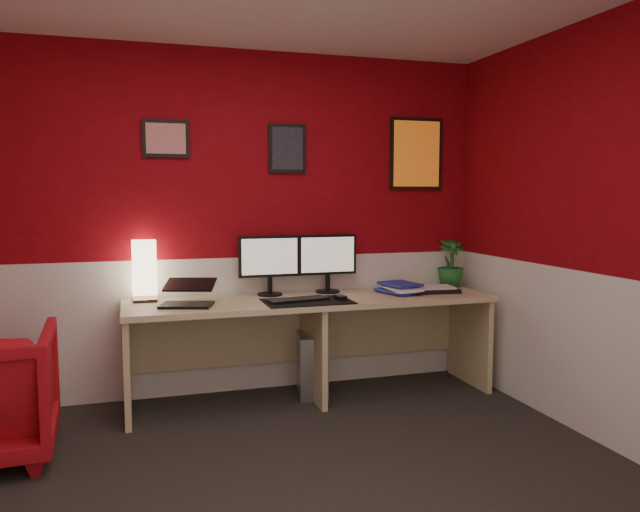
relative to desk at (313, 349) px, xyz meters
The scene contains 23 objects.
ground 1.57m from the desk, 113.36° to the right, with size 4.00×3.50×0.01m, color black.
wall_back 1.13m from the desk, 150.38° to the left, with size 4.00×0.01×2.50m, color maroon.
wall_front 3.33m from the desk, 100.89° to the right, with size 4.00×0.01×2.50m, color maroon.
wall_right 2.17m from the desk, 45.24° to the right, with size 0.01×3.50×2.50m, color maroon.
wainscot_back 0.71m from the desk, 150.74° to the left, with size 4.00×0.01×1.00m, color silver.
wainscot_right 1.98m from the desk, 45.35° to the right, with size 0.01×3.50×1.00m, color silver.
desk is the anchor object (origin of this frame).
shoji_lamp 1.29m from the desk, 168.85° to the left, with size 0.16×0.16×0.40m, color #FFE5B2.
laptop 1.01m from the desk, behind, with size 0.33×0.23×0.22m, color black.
monitor_left 0.74m from the desk, 141.80° to the left, with size 0.45×0.06×0.58m, color black.
monitor_right 0.71m from the desk, 49.71° to the left, with size 0.45×0.06×0.58m, color black.
desk_mat 0.40m from the desk, 119.23° to the right, with size 0.60×0.38×0.01m, color black.
keyboard 0.42m from the desk, 141.01° to the right, with size 0.42×0.14×0.02m, color black.
mouse 0.44m from the desk, 43.06° to the right, with size 0.06×0.10×0.03m, color black.
book_bottom 0.68m from the desk, ahead, with size 0.24×0.32×0.03m, color #212D99.
book_middle 0.70m from the desk, ahead, with size 0.22×0.31×0.02m, color silver.
book_top 0.72m from the desk, ahead, with size 0.22×0.30×0.03m, color #212D99.
zen_tray 1.02m from the desk, ahead, with size 0.35×0.25×0.03m, color black.
potted_plant 1.33m from the desk, ahead, with size 0.21×0.21×0.38m, color #19591E.
pc_tower 0.19m from the desk, 76.79° to the left, with size 0.20×0.45×0.45m, color #99999E.
art_left 1.80m from the desk, 161.19° to the left, with size 0.32×0.02×0.26m, color red.
art_center 1.48m from the desk, 106.50° to the left, with size 0.28×0.02×0.36m, color black.
art_right 1.73m from the desk, 19.19° to the left, with size 0.44×0.02×0.56m, color orange.
Camera 1 is at (-0.62, -2.76, 1.47)m, focal length 34.79 mm.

